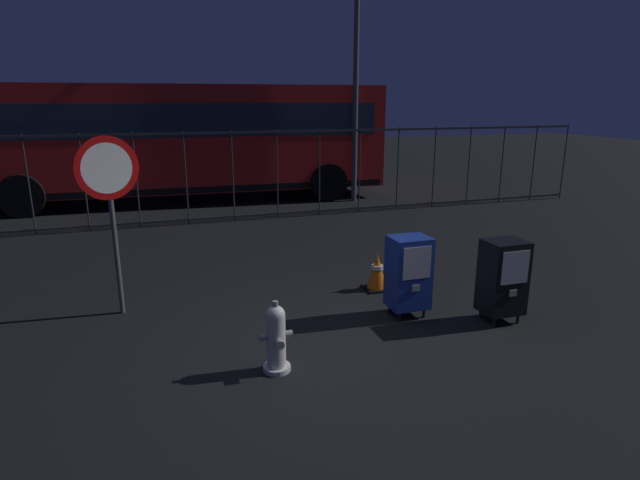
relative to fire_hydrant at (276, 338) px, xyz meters
The scene contains 9 objects.
ground_plane 0.77m from the fire_hydrant, 22.77° to the left, with size 60.00×60.00×0.00m, color black.
fire_hydrant is the anchor object (origin of this frame).
newspaper_box_primary 2.91m from the fire_hydrant, ahead, with size 0.48×0.42×1.02m.
newspaper_box_secondary 2.07m from the fire_hydrant, 23.97° to the left, with size 0.48×0.42×1.02m.
stop_sign 2.82m from the fire_hydrant, 127.41° to the left, with size 0.71×0.31×2.23m.
traffic_cone 2.62m from the fire_hydrant, 43.44° to the left, with size 0.36×0.36×0.53m.
fence_barrier 6.79m from the fire_hydrant, 84.61° to the left, with size 18.03×0.04×2.00m.
bus_near 9.82m from the fire_hydrant, 91.25° to the left, with size 10.59×3.10×3.00m.
street_light_near_right 10.04m from the fire_hydrant, 63.46° to the left, with size 0.32×0.32×8.04m.
Camera 1 is at (-1.66, -4.81, 2.63)m, focal length 28.83 mm.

